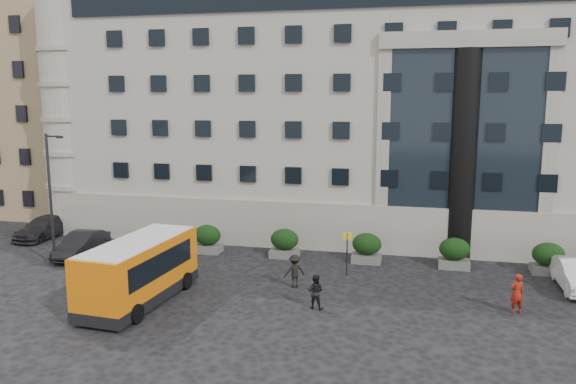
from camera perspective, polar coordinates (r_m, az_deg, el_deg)
name	(u,v)px	position (r m, az deg, el deg)	size (l,w,h in m)	color
ground	(227,298)	(29.25, -6.17, -10.64)	(120.00, 120.00, 0.00)	black
civic_building	(378,110)	(48.04, 9.15, 8.21)	(44.00, 24.00, 18.00)	#A3A090
entrance_column	(463,156)	(36.54, 17.33, 3.54)	(1.80, 1.80, 13.00)	black
apartment_near	(46,98)	(56.54, -23.35, 8.77)	(14.00, 14.00, 20.00)	#988158
apartment_far	(117,89)	(73.36, -17.02, 9.94)	(13.00, 13.00, 22.00)	olive
hedge_a	(207,239)	(37.29, -8.19, -4.71)	(1.80, 1.26, 1.84)	#545452
hedge_b	(285,243)	(35.82, -0.35, -5.21)	(1.80, 1.26, 1.84)	#545452
hedge_c	(367,248)	(35.06, 8.00, -5.63)	(1.80, 1.26, 1.84)	#545452
hedge_d	(454,253)	(35.07, 16.54, -5.94)	(1.80, 1.26, 1.84)	#545452
hedge_e	(548,258)	(35.84, 24.91, -6.12)	(1.80, 1.26, 1.84)	#545452
street_lamp	(51,195)	(36.16, -22.93, -0.26)	(1.16, 0.18, 8.00)	#262628
bus_stop_sign	(347,246)	(32.24, 6.02, -5.48)	(0.50, 0.08, 2.52)	#262628
minibus	(139,268)	(28.94, -14.88, -7.51)	(3.31, 7.75, 3.16)	orange
red_truck	(95,201)	(50.77, -19.05, -0.90)	(2.22, 4.66, 2.50)	maroon
parked_car_b	(82,245)	(38.33, -20.23, -5.03)	(1.68, 4.80, 1.58)	black
parked_car_c	(44,227)	(44.47, -23.54, -3.31)	(2.11, 5.20, 1.51)	black
parked_car_d	(123,210)	(49.02, -16.42, -1.80)	(2.36, 5.12, 1.42)	black
pedestrian_a	(517,293)	(28.97, 22.23, -9.51)	(0.70, 0.46, 1.93)	maroon
pedestrian_b	(315,292)	(27.48, 2.79, -10.06)	(0.83, 0.65, 1.71)	black
pedestrian_c	(295,271)	(30.35, 0.67, -8.03)	(1.16, 0.67, 1.80)	black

